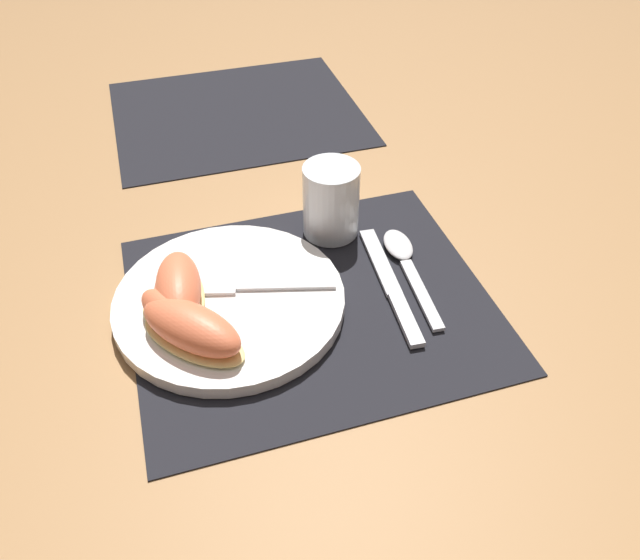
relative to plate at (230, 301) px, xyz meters
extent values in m
plane|color=#A37547|center=(0.09, -0.02, -0.01)|extent=(3.00, 3.00, 0.00)
cube|color=black|center=(0.09, -0.02, -0.01)|extent=(0.41, 0.35, 0.00)
cube|color=black|center=(0.10, 0.46, -0.01)|extent=(0.41, 0.35, 0.00)
cylinder|color=white|center=(0.00, 0.00, 0.00)|extent=(0.26, 0.26, 0.02)
cylinder|color=silver|center=(0.15, 0.10, 0.04)|extent=(0.07, 0.07, 0.10)
cylinder|color=#F9AD19|center=(0.15, 0.10, 0.00)|extent=(0.06, 0.06, 0.03)
cube|color=silver|center=(0.18, -0.08, 0.00)|extent=(0.02, 0.08, 0.01)
cube|color=silver|center=(0.19, 0.02, -0.01)|extent=(0.03, 0.12, 0.01)
cube|color=silver|center=(0.22, -0.05, -0.01)|extent=(0.02, 0.12, 0.01)
ellipsoid|color=silver|center=(0.22, 0.04, 0.00)|extent=(0.04, 0.06, 0.01)
cube|color=silver|center=(0.07, 0.00, 0.01)|extent=(0.11, 0.04, 0.00)
cube|color=silver|center=(-0.02, 0.02, 0.01)|extent=(0.07, 0.04, 0.00)
ellipsoid|color=#F4DB84|center=(-0.05, 0.01, 0.01)|extent=(0.07, 0.12, 0.01)
ellipsoid|color=#F2754C|center=(-0.05, 0.01, 0.03)|extent=(0.06, 0.11, 0.05)
ellipsoid|color=#F4DB84|center=(-0.06, -0.01, 0.01)|extent=(0.05, 0.11, 0.01)
ellipsoid|color=#F2754C|center=(-0.06, -0.01, 0.03)|extent=(0.05, 0.11, 0.04)
ellipsoid|color=#F4DB84|center=(-0.06, -0.03, 0.01)|extent=(0.09, 0.11, 0.01)
ellipsoid|color=#F2754C|center=(-0.06, -0.03, 0.03)|extent=(0.08, 0.10, 0.04)
ellipsoid|color=#F4DB84|center=(-0.05, -0.06, 0.01)|extent=(0.12, 0.13, 0.01)
ellipsoid|color=#F2754C|center=(-0.05, -0.06, 0.03)|extent=(0.12, 0.12, 0.04)
camera|label=1|loc=(-0.05, -0.51, 0.50)|focal=35.00mm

